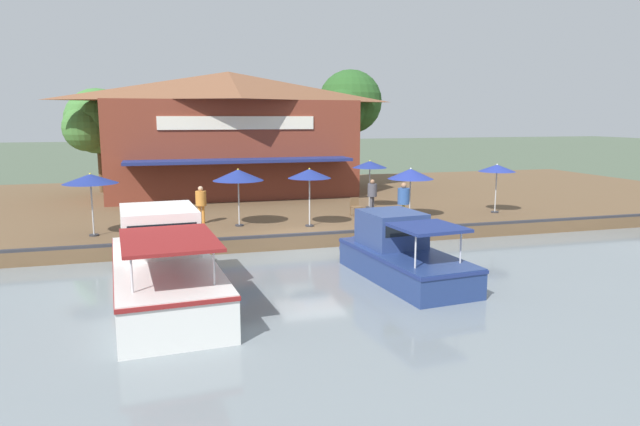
% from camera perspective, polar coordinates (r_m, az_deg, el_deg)
% --- Properties ---
extents(ground_plane, '(220.00, 220.00, 0.00)m').
position_cam_1_polar(ground_plane, '(22.32, -1.06, -3.79)').
color(ground_plane, '#4C5B47').
extents(quay_deck, '(22.00, 56.00, 0.60)m').
position_cam_1_polar(quay_deck, '(32.83, -5.98, 1.01)').
color(quay_deck, brown).
rests_on(quay_deck, ground).
extents(quay_edge_fender, '(0.20, 50.40, 0.10)m').
position_cam_1_polar(quay_edge_fender, '(22.27, -1.13, -2.10)').
color(quay_edge_fender, '#2D2D33').
rests_on(quay_edge_fender, quay_deck).
extents(waterfront_restaurant, '(9.11, 14.57, 7.18)m').
position_cam_1_polar(waterfront_restaurant, '(34.56, -9.01, 7.95)').
color(waterfront_restaurant, brown).
rests_on(waterfront_restaurant, quay_deck).
extents(patio_umbrella_far_corner, '(2.13, 2.13, 2.44)m').
position_cam_1_polar(patio_umbrella_far_corner, '(24.08, -8.19, 3.77)').
color(patio_umbrella_far_corner, '#B7B7B7').
rests_on(patio_umbrella_far_corner, quay_deck).
extents(patio_umbrella_by_entrance, '(2.08, 2.08, 2.29)m').
position_cam_1_polar(patio_umbrella_by_entrance, '(26.26, 9.05, 3.88)').
color(patio_umbrella_by_entrance, '#B7B7B7').
rests_on(patio_umbrella_by_entrance, quay_deck).
extents(patio_umbrella_back_row, '(2.05, 2.05, 2.45)m').
position_cam_1_polar(patio_umbrella_back_row, '(23.51, -21.99, 3.18)').
color(patio_umbrella_back_row, '#B7B7B7').
rests_on(patio_umbrella_back_row, quay_deck).
extents(patio_umbrella_mid_patio_right, '(1.75, 1.75, 2.36)m').
position_cam_1_polar(patio_umbrella_mid_patio_right, '(28.53, 17.28, 4.29)').
color(patio_umbrella_mid_patio_right, '#B7B7B7').
rests_on(patio_umbrella_mid_patio_right, quay_deck).
extents(patio_umbrella_near_quay_edge, '(1.81, 1.81, 2.47)m').
position_cam_1_polar(patio_umbrella_near_quay_edge, '(23.76, -1.06, 3.94)').
color(patio_umbrella_near_quay_edge, '#B7B7B7').
rests_on(patio_umbrella_near_quay_edge, quay_deck).
extents(patio_umbrella_mid_patio_left, '(1.74, 1.74, 2.42)m').
position_cam_1_polar(patio_umbrella_mid_patio_left, '(28.87, 5.00, 4.84)').
color(patio_umbrella_mid_patio_left, '#B7B7B7').
rests_on(patio_umbrella_mid_patio_left, quay_deck).
extents(cafe_chair_mid_patio, '(0.49, 0.49, 0.85)m').
position_cam_1_polar(cafe_chair_mid_patio, '(26.59, 3.59, 0.73)').
color(cafe_chair_mid_patio, brown).
rests_on(cafe_chair_mid_patio, quay_deck).
extents(cafe_chair_back_row_seat, '(0.59, 0.59, 0.85)m').
position_cam_1_polar(cafe_chair_back_row_seat, '(22.76, -16.04, -1.13)').
color(cafe_chair_back_row_seat, brown).
rests_on(cafe_chair_back_row_seat, quay_deck).
extents(cafe_chair_far_corner_seat, '(0.58, 0.58, 0.85)m').
position_cam_1_polar(cafe_chair_far_corner_seat, '(23.66, -14.67, -0.67)').
color(cafe_chair_far_corner_seat, brown).
rests_on(cafe_chair_far_corner_seat, quay_deck).
extents(person_mid_patio, '(0.45, 0.45, 1.60)m').
position_cam_1_polar(person_mid_patio, '(27.60, 5.25, 2.11)').
color(person_mid_patio, '#4C4C56').
rests_on(person_mid_patio, quay_deck).
extents(person_near_entrance, '(0.46, 0.46, 1.63)m').
position_cam_1_polar(person_near_entrance, '(25.08, -11.82, 1.25)').
color(person_near_entrance, orange).
rests_on(person_near_entrance, quay_deck).
extents(person_at_quay_edge, '(0.51, 0.51, 1.80)m').
position_cam_1_polar(person_at_quay_edge, '(24.63, 8.35, 1.50)').
color(person_at_quay_edge, gold).
rests_on(person_at_quay_edge, quay_deck).
extents(motorboat_far_downstream, '(6.48, 2.76, 2.04)m').
position_cam_1_polar(motorboat_far_downstream, '(18.70, 7.52, -4.02)').
color(motorboat_far_downstream, navy).
rests_on(motorboat_far_downstream, river_water).
extents(motorboat_mid_row, '(8.92, 3.21, 2.47)m').
position_cam_1_polar(motorboat_mid_row, '(17.23, -15.55, -4.96)').
color(motorboat_mid_row, white).
rests_on(motorboat_mid_row, river_water).
extents(mooring_post, '(0.22, 0.22, 0.88)m').
position_cam_1_polar(mooring_post, '(21.74, -16.85, -1.73)').
color(mooring_post, '#473323').
rests_on(mooring_post, quay_deck).
extents(tree_upstream_bank, '(4.46, 4.24, 7.69)m').
position_cam_1_polar(tree_upstream_bank, '(38.68, 2.92, 10.87)').
color(tree_upstream_bank, brown).
rests_on(tree_upstream_bank, quay_deck).
extents(tree_downstream_bank, '(4.12, 3.92, 6.28)m').
position_cam_1_polar(tree_downstream_bank, '(37.10, -21.57, 8.37)').
color(tree_downstream_bank, brown).
rests_on(tree_downstream_bank, quay_deck).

